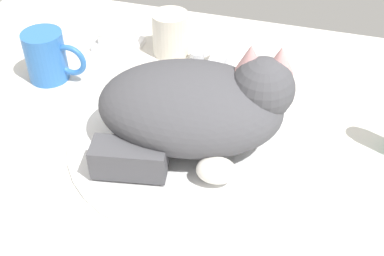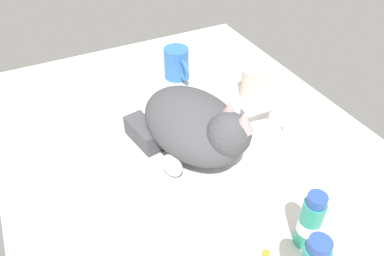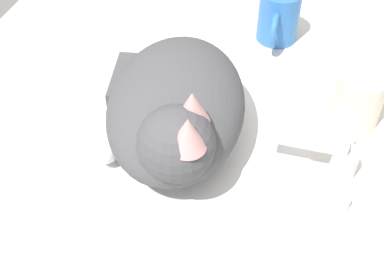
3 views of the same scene
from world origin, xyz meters
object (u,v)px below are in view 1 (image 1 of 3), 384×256
object	(u,v)px
cat	(199,106)
coffee_mug	(48,56)
rinse_cup	(171,34)
soap_bar	(118,37)
faucet	(224,56)

from	to	relation	value
cat	coffee_mug	distance (cm)	31.88
rinse_cup	soap_bar	xyz separation A→B (cm)	(-10.63, -0.80, -1.91)
cat	soap_bar	world-z (taller)	cat
soap_bar	faucet	bearing A→B (deg)	-4.78
coffee_mug	rinse_cup	size ratio (longest dim) A/B	1.37
cat	rinse_cup	size ratio (longest dim) A/B	3.63
faucet	cat	bearing A→B (deg)	-86.46
faucet	cat	distance (cm)	21.62
cat	rinse_cup	xyz separation A→B (cm)	(-12.31, 23.74, -3.06)
faucet	coffee_mug	distance (cm)	31.30
faucet	cat	world-z (taller)	cat
coffee_mug	cat	bearing A→B (deg)	-17.40
cat	soap_bar	size ratio (longest dim) A/B	4.52
faucet	coffee_mug	world-z (taller)	coffee_mug
coffee_mug	soap_bar	distance (cm)	15.50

